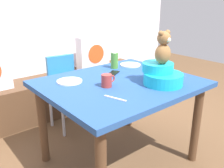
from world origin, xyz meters
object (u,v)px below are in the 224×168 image
at_px(dining_table, 120,93).
at_px(ketchup_bottle, 114,59).
at_px(coffee_mug, 107,81).
at_px(dinner_plate_near, 130,65).
at_px(book_stack, 60,74).
at_px(dinner_plate_far, 70,81).
at_px(pillow_floral_right, 93,53).
at_px(teddy_bear, 163,48).
at_px(highchair, 66,82).
at_px(infant_seat_teal, 161,75).
at_px(cell_phone, 113,73).

xyz_separation_m(dining_table, ketchup_bottle, (0.22, 0.33, 0.19)).
bearing_deg(coffee_mug, dinner_plate_near, 30.80).
relative_size(book_stack, dinner_plate_far, 1.00).
relative_size(pillow_floral_right, ketchup_bottle, 2.38).
bearing_deg(book_stack, coffee_mug, -101.78).
distance_m(pillow_floral_right, teddy_bear, 1.57).
bearing_deg(highchair, teddy_bear, -76.78).
bearing_deg(ketchup_bottle, book_stack, 96.39).
relative_size(book_stack, ketchup_bottle, 1.08).
distance_m(highchair, infant_seat_teal, 1.13).
height_order(teddy_bear, ketchup_bottle, teddy_bear).
bearing_deg(highchair, pillow_floral_right, 32.65).
distance_m(highchair, coffee_mug, 0.89).
height_order(pillow_floral_right, dinner_plate_near, pillow_floral_right).
bearing_deg(coffee_mug, cell_phone, 42.18).
height_order(dining_table, infant_seat_teal, infant_seat_teal).
bearing_deg(dinner_plate_far, dinner_plate_near, 4.82).
distance_m(highchair, dinner_plate_far, 0.68).
distance_m(dinner_plate_far, cell_phone, 0.42).
distance_m(infant_seat_teal, dinner_plate_far, 0.72).
relative_size(pillow_floral_right, dining_table, 0.37).
bearing_deg(pillow_floral_right, ketchup_bottle, -113.29).
xyz_separation_m(dinner_plate_near, cell_phone, (-0.30, -0.10, -0.00)).
height_order(pillow_floral_right, cell_phone, pillow_floral_right).
relative_size(highchair, ketchup_bottle, 4.27).
relative_size(pillow_floral_right, dinner_plate_near, 2.20).
relative_size(coffee_mug, dinner_plate_far, 0.60).
distance_m(infant_seat_teal, dinner_plate_near, 0.58).
bearing_deg(infant_seat_teal, dinner_plate_far, 137.27).
bearing_deg(dinner_plate_near, highchair, 130.61).
height_order(dining_table, ketchup_bottle, ketchup_bottle).
bearing_deg(infant_seat_teal, teddy_bear, -90.00).
xyz_separation_m(teddy_bear, dinner_plate_near, (0.19, 0.55, -0.27)).
bearing_deg(book_stack, dinner_plate_far, -113.05).
xyz_separation_m(dining_table, teddy_bear, (0.21, -0.25, 0.38)).
xyz_separation_m(dining_table, infant_seat_teal, (0.21, -0.25, 0.17)).
relative_size(dining_table, dinner_plate_near, 5.97).
bearing_deg(pillow_floral_right, dinner_plate_near, -102.50).
bearing_deg(highchair, book_stack, 70.47).
bearing_deg(dinner_plate_far, coffee_mug, -58.84).
bearing_deg(dinner_plate_far, dining_table, -37.00).
bearing_deg(cell_phone, ketchup_bottle, -72.85).
distance_m(dining_table, dinner_plate_near, 0.51).
distance_m(dining_table, dinner_plate_far, 0.41).
bearing_deg(dining_table, highchair, 93.02).
height_order(infant_seat_teal, coffee_mug, infant_seat_teal).
bearing_deg(highchair, coffee_mug, -97.59).
relative_size(pillow_floral_right, highchair, 0.56).
xyz_separation_m(book_stack, cell_phone, (-0.02, -1.06, 0.26)).
distance_m(ketchup_bottle, dinner_plate_far, 0.55).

